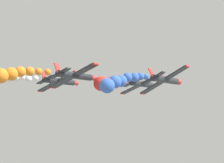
{
  "coord_description": "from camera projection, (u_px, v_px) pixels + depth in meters",
  "views": [
    {
      "loc": [
        46.26,
        -76.01,
        93.69
      ],
      "look_at": [
        0.0,
        0.0,
        100.69
      ],
      "focal_mm": 79.4,
      "sensor_mm": 36.0,
      "label": 1
    }
  ],
  "objects": [
    {
      "name": "airplane_left_inner",
      "position": [
        60.0,
        81.0,
        94.74
      ],
      "size": [
        9.03,
        10.35,
        3.82
      ],
      "rotation": [
        0.0,
        -0.37,
        0.0
      ],
      "color": "#23282D"
    },
    {
      "name": "airplane_lead",
      "position": [
        142.0,
        84.0,
        99.72
      ],
      "size": [
        9.02,
        10.35,
        3.87
      ],
      "rotation": [
        0.0,
        -0.38,
        0.0
      ],
      "color": "#23282D"
    },
    {
      "name": "airplane_left_outer",
      "position": [
        75.0,
        75.0,
        80.38
      ],
      "size": [
        9.01,
        10.35,
        3.88
      ],
      "rotation": [
        0.0,
        -0.38,
        0.0
      ],
      "color": "#23282D"
    },
    {
      "name": "airplane_right_inner",
      "position": [
        166.0,
        80.0,
        82.76
      ],
      "size": [
        8.66,
        10.35,
        4.7
      ],
      "rotation": [
        0.0,
        -0.48,
        0.0
      ],
      "color": "#23282D"
    },
    {
      "name": "smoke_trail_right_inner",
      "position": [
        120.0,
        81.0,
        68.88
      ],
      "size": [
        2.1,
        13.74,
        3.64
      ],
      "color": "blue"
    },
    {
      "name": "smoke_trail_lead",
      "position": [
        107.0,
        83.0,
        84.34
      ],
      "size": [
        4.58,
        14.71,
        2.98
      ],
      "color": "red"
    }
  ]
}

